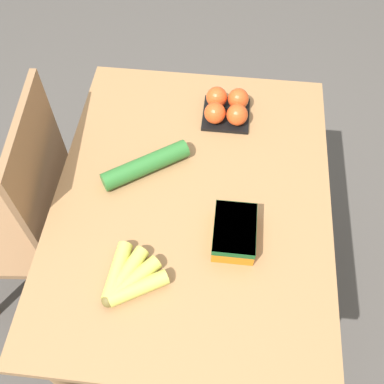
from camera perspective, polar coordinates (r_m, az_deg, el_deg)
name	(u,v)px	position (r m, az deg, el deg)	size (l,w,h in m)	color
ground_plane	(192,296)	(1.94, 0.00, -13.12)	(12.00, 12.00, 0.00)	#4C4742
dining_table	(192,222)	(1.37, 0.00, -3.82)	(1.01, 0.77, 0.76)	#9E7044
chair	(27,214)	(1.63, -20.27, -2.68)	(0.45, 0.44, 0.97)	#8E6642
banana_bunch	(128,279)	(1.13, -8.14, -10.93)	(0.17, 0.16, 0.04)	brown
tomato_pack	(227,107)	(1.42, 4.42, 10.68)	(0.15, 0.15, 0.08)	black
carrot_bag	(234,231)	(1.16, 5.41, -5.01)	(0.15, 0.11, 0.06)	orange
cucumber_near	(146,165)	(1.29, -5.90, 3.44)	(0.19, 0.24, 0.05)	#2D702D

